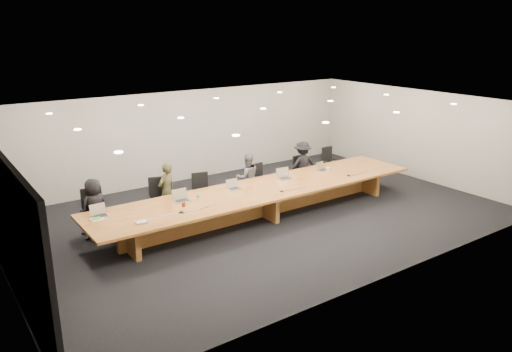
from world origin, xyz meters
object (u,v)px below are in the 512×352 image
(chair_mid_left, at_px, (202,193))
(person_b, at_px, (167,191))
(chair_far_left, at_px, (95,213))
(laptop_b, at_px, (182,196))
(person_d, at_px, (302,165))
(conference_table, at_px, (263,197))
(chair_right, at_px, (302,172))
(laptop_d, at_px, (285,174))
(paper_cup_near, at_px, (286,176))
(person_c, at_px, (248,177))
(mic_left, at_px, (181,212))
(mic_center, at_px, (282,191))
(chair_left, at_px, (160,199))
(chair_mid_right, at_px, (261,181))
(laptop_c, at_px, (234,184))
(laptop_a, at_px, (100,211))
(mic_right, at_px, (349,175))
(water_bottle, at_px, (198,196))
(av_box, at_px, (141,222))
(laptop_e, at_px, (323,166))
(paper_cup_far, at_px, (328,169))
(person_a, at_px, (95,207))
(amber_mug, at_px, (184,204))
(chair_far_right, at_px, (331,163))

(chair_mid_left, bearing_deg, person_b, -169.23)
(chair_far_left, distance_m, laptop_b, 2.02)
(chair_mid_left, distance_m, person_d, 3.42)
(conference_table, relative_size, chair_right, 9.06)
(laptop_d, bearing_deg, paper_cup_near, 50.12)
(person_b, bearing_deg, person_c, 157.01)
(mic_left, xyz_separation_m, mic_center, (2.70, -0.11, -0.00))
(chair_left, xyz_separation_m, chair_right, (4.56, -0.11, -0.04))
(chair_far_left, relative_size, laptop_d, 3.05)
(chair_far_left, distance_m, chair_left, 1.64)
(mic_center, bearing_deg, conference_table, 116.31)
(chair_mid_right, bearing_deg, laptop_c, -156.45)
(chair_far_left, height_order, chair_right, chair_far_left)
(chair_mid_right, bearing_deg, person_b, 171.81)
(chair_mid_right, height_order, paper_cup_near, chair_mid_right)
(conference_table, relative_size, mic_left, 69.86)
(chair_mid_right, height_order, laptop_a, laptop_a)
(chair_left, relative_size, person_b, 0.74)
(mic_center, distance_m, mic_right, 2.33)
(water_bottle, bearing_deg, person_d, 14.61)
(av_box, bearing_deg, conference_table, 11.92)
(person_c, bearing_deg, paper_cup_near, 147.36)
(laptop_d, bearing_deg, laptop_e, 8.15)
(person_d, xyz_separation_m, paper_cup_far, (0.12, -0.98, 0.08))
(laptop_e, distance_m, av_box, 5.82)
(chair_far_left, distance_m, person_a, 0.12)
(laptop_d, relative_size, water_bottle, 1.90)
(amber_mug, bearing_deg, water_bottle, 21.75)
(chair_far_right, xyz_separation_m, amber_mug, (-5.88, -1.38, 0.27))
(laptop_a, height_order, paper_cup_far, laptop_a)
(chair_mid_right, bearing_deg, av_box, -165.94)
(laptop_a, bearing_deg, person_b, 19.91)
(laptop_a, bearing_deg, chair_far_left, 77.63)
(chair_mid_right, distance_m, laptop_d, 0.97)
(person_c, height_order, laptop_b, person_c)
(chair_left, distance_m, av_box, 2.11)
(chair_far_right, relative_size, laptop_c, 3.29)
(chair_far_left, bearing_deg, mic_center, -18.67)
(chair_left, distance_m, mic_left, 1.70)
(chair_far_left, distance_m, person_c, 4.23)
(chair_left, distance_m, laptop_c, 1.90)
(chair_far_right, xyz_separation_m, laptop_c, (-4.26, -0.99, 0.35))
(conference_table, relative_size, person_a, 6.61)
(amber_mug, bearing_deg, laptop_d, 6.39)
(chair_mid_left, bearing_deg, mic_center, -36.81)
(av_box, bearing_deg, laptop_b, 33.33)
(chair_far_left, height_order, mic_left, chair_far_left)
(paper_cup_far, xyz_separation_m, mic_right, (0.12, -0.69, -0.03))
(chair_mid_right, bearing_deg, chair_far_left, 172.80)
(person_b, distance_m, mic_center, 2.87)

